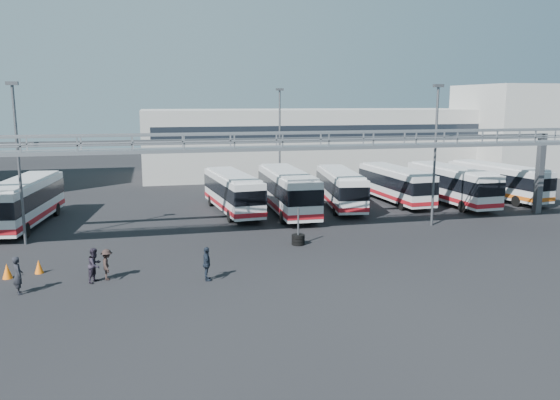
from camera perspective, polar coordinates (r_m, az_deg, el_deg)
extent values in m
plane|color=black|center=(31.07, 2.06, -6.62)|extent=(140.00, 140.00, 0.00)
cube|color=gray|center=(34.69, -0.06, 5.45)|extent=(50.00, 1.80, 0.22)
cube|color=gray|center=(33.80, 0.27, 6.93)|extent=(50.00, 0.10, 0.10)
cube|color=gray|center=(35.45, -0.37, 7.09)|extent=(50.00, 0.10, 0.10)
cube|color=#4C4F54|center=(38.57, -1.42, 6.23)|extent=(45.00, 0.50, 0.35)
cube|color=#9E9E99|center=(69.74, 3.39, 6.16)|extent=(42.00, 14.00, 8.00)
cube|color=#B2B2AD|center=(76.14, 24.02, 6.77)|extent=(14.00, 12.00, 11.00)
cylinder|color=#4C4F54|center=(37.77, -25.60, 3.16)|extent=(0.18, 0.18, 10.00)
cube|color=#4C4F54|center=(37.56, -26.22, 10.89)|extent=(0.70, 0.35, 0.22)
cylinder|color=#4C4F54|center=(41.03, 15.87, 4.27)|extent=(0.18, 0.18, 10.00)
cube|color=#4C4F54|center=(40.84, 16.23, 11.40)|extent=(0.70, 0.35, 0.22)
cylinder|color=#4C4F54|center=(52.19, -0.03, 5.88)|extent=(0.18, 0.18, 10.00)
cube|color=#4C4F54|center=(52.04, -0.03, 11.48)|extent=(0.70, 0.35, 0.22)
cube|color=silver|center=(43.77, -25.17, -0.10)|extent=(3.86, 11.52, 2.83)
cube|color=black|center=(43.71, -25.21, 0.33)|extent=(3.92, 11.59, 1.13)
cube|color=maroon|center=(43.94, -25.07, -1.38)|extent=(3.91, 11.58, 0.36)
cube|color=silver|center=(43.55, -25.32, 1.84)|extent=(3.47, 10.37, 0.16)
cylinder|color=black|center=(40.29, -25.06, -2.90)|extent=(0.42, 1.06, 1.03)
cylinder|color=black|center=(47.74, -25.02, -0.95)|extent=(0.42, 1.06, 1.03)
cylinder|color=black|center=(47.05, -22.33, -0.91)|extent=(0.42, 1.06, 1.03)
cube|color=silver|center=(44.61, -4.97, 0.89)|extent=(3.53, 10.85, 2.66)
cube|color=black|center=(44.56, -4.98, 1.29)|extent=(3.59, 10.92, 1.07)
cube|color=maroon|center=(44.78, -4.95, -0.30)|extent=(3.58, 10.91, 0.34)
cube|color=silver|center=(44.41, -5.00, 2.69)|extent=(3.17, 9.77, 0.16)
cylinder|color=black|center=(41.34, -5.24, -1.68)|extent=(0.39, 0.99, 0.97)
cylinder|color=black|center=(41.91, -2.34, -1.48)|extent=(0.39, 0.99, 0.97)
cylinder|color=black|center=(47.87, -7.23, -0.06)|extent=(0.39, 0.99, 0.97)
cylinder|color=black|center=(48.36, -4.70, 0.09)|extent=(0.39, 0.99, 0.97)
cube|color=silver|center=(44.14, 0.78, 1.02)|extent=(2.78, 11.56, 2.88)
cube|color=black|center=(44.08, 0.78, 1.46)|extent=(2.84, 11.62, 1.15)
cube|color=maroon|center=(44.31, 0.77, -0.28)|extent=(2.83, 11.61, 0.37)
cube|color=silver|center=(43.92, 0.78, 2.98)|extent=(2.50, 10.40, 0.17)
cylinder|color=black|center=(40.60, 0.32, -1.80)|extent=(0.33, 1.05, 1.05)
cylinder|color=black|center=(41.18, 3.56, -1.64)|extent=(0.33, 1.05, 1.05)
cylinder|color=black|center=(47.69, -1.63, 0.02)|extent=(0.33, 1.05, 1.05)
cylinder|color=black|center=(48.18, 1.15, 0.13)|extent=(0.33, 1.05, 1.05)
cube|color=silver|center=(46.96, 6.32, 1.30)|extent=(3.75, 10.67, 2.61)
cube|color=black|center=(46.91, 6.33, 1.67)|extent=(3.82, 10.73, 1.04)
cube|color=maroon|center=(47.12, 6.30, 0.19)|extent=(3.80, 10.72, 0.33)
cube|color=silver|center=(46.77, 6.35, 2.97)|extent=(3.37, 9.60, 0.15)
cylinder|color=black|center=(43.75, 5.81, -1.03)|extent=(0.41, 0.98, 0.95)
cylinder|color=black|center=(44.21, 8.53, -0.97)|extent=(0.41, 0.98, 0.95)
cylinder|color=black|center=(50.21, 4.32, 0.46)|extent=(0.41, 0.98, 0.95)
cylinder|color=black|center=(50.61, 6.70, 0.50)|extent=(0.41, 0.98, 0.95)
cube|color=silver|center=(50.01, 11.94, 1.68)|extent=(2.84, 10.49, 2.60)
cube|color=black|center=(49.97, 11.96, 2.03)|extent=(2.91, 10.56, 1.04)
cube|color=maroon|center=(50.15, 11.90, 0.64)|extent=(2.90, 10.55, 0.33)
cube|color=silver|center=(49.83, 12.00, 3.24)|extent=(2.56, 9.44, 0.15)
cylinder|color=black|center=(46.83, 12.62, -0.48)|extent=(0.33, 0.96, 0.95)
cylinder|color=black|center=(47.87, 14.86, -0.34)|extent=(0.33, 0.96, 0.95)
cylinder|color=black|center=(52.67, 9.19, 0.82)|extent=(0.33, 0.96, 0.95)
cylinder|color=black|center=(53.60, 11.25, 0.92)|extent=(0.33, 0.96, 0.95)
cube|color=silver|center=(50.45, 17.45, 1.61)|extent=(3.10, 11.08, 2.74)
cube|color=black|center=(50.40, 17.47, 1.97)|extent=(3.17, 11.15, 1.10)
cube|color=maroon|center=(50.60, 17.39, 0.52)|extent=(3.16, 11.14, 0.35)
cube|color=silver|center=(50.26, 17.54, 3.24)|extent=(2.79, 9.98, 0.16)
cylinder|color=black|center=(47.19, 18.58, -0.66)|extent=(0.35, 1.01, 1.00)
cylinder|color=black|center=(48.50, 20.77, -0.51)|extent=(0.35, 1.01, 1.00)
cylinder|color=black|center=(52.98, 14.26, 0.72)|extent=(0.35, 1.01, 1.00)
cylinder|color=black|center=(54.15, 16.31, 0.82)|extent=(0.35, 1.01, 1.00)
cube|color=silver|center=(54.44, 21.76, 1.91)|extent=(4.33, 10.95, 2.67)
cube|color=black|center=(54.40, 21.78, 2.24)|extent=(4.40, 11.02, 1.07)
cube|color=#D05713|center=(54.58, 21.69, 0.92)|extent=(4.39, 11.00, 0.34)
cube|color=silver|center=(54.27, 21.86, 3.38)|extent=(3.90, 9.85, 0.16)
cylinder|color=black|center=(51.53, 23.50, -0.10)|extent=(0.46, 1.01, 0.97)
cylinder|color=black|center=(53.14, 25.10, 0.07)|extent=(0.46, 1.01, 0.97)
cylinder|color=black|center=(56.31, 18.42, 1.05)|extent=(0.46, 1.01, 0.97)
cylinder|color=black|center=(57.79, 20.04, 1.18)|extent=(0.46, 1.01, 0.97)
imported|color=black|center=(28.86, -25.70, -7.10)|extent=(0.65, 0.78, 1.83)
imported|color=#27212E|center=(29.27, -18.78, -6.45)|extent=(1.00, 1.07, 1.77)
imported|color=black|center=(29.44, -17.62, -6.44)|extent=(0.68, 1.09, 1.61)
imported|color=#1A222F|center=(28.17, -7.66, -6.63)|extent=(0.47, 1.05, 1.76)
cone|color=orange|center=(31.91, -23.89, -6.38)|extent=(0.47, 0.47, 0.73)
cone|color=orange|center=(31.68, -26.62, -6.65)|extent=(0.53, 0.53, 0.79)
cylinder|color=black|center=(34.91, 1.91, -4.50)|extent=(0.84, 0.84, 0.20)
cylinder|color=black|center=(34.86, 1.91, -4.15)|extent=(0.84, 0.84, 0.20)
cylinder|color=black|center=(34.80, 1.91, -3.80)|extent=(0.84, 0.84, 0.20)
cylinder|color=#4C4F54|center=(34.65, 1.92, -2.78)|extent=(0.12, 0.12, 2.40)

